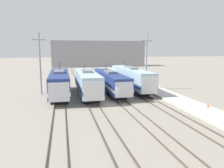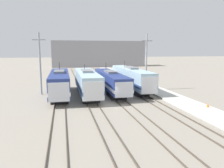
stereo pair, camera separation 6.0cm
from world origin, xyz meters
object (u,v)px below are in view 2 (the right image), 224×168
Objects in this scene: locomotive_far_right at (131,78)px; catenary_tower_right at (146,61)px; traffic_cone at (208,105)px; locomotive_center_left at (87,83)px; locomotive_center_right at (111,81)px; catenary_tower_left at (40,63)px; locomotive_far_left at (60,83)px.

catenary_tower_right is (2.56, -1.04, 3.24)m from locomotive_far_right.
traffic_cone is (5.39, -15.78, -1.69)m from locomotive_far_right.
locomotive_far_right is 4.26m from catenary_tower_right.
locomotive_center_left is 0.91× the size of locomotive_center_right.
catenary_tower_right is at bearing 0.00° from catenary_tower_left.
locomotive_far_left is 13.94m from locomotive_far_right.
locomotive_far_left is at bearing -169.15° from locomotive_center_right.
locomotive_far_right is at bearing 15.13° from locomotive_far_left.
traffic_cone is (18.85, -12.14, -1.64)m from locomotive_far_left.
catenary_tower_right is (16.02, 2.60, 3.30)m from locomotive_far_left.
locomotive_far_right is at bearing 157.94° from catenary_tower_right.
locomotive_center_right is 12.64m from catenary_tower_left.
locomotive_far_left reaches higher than traffic_cone.
catenary_tower_left is (-12.12, 0.88, 3.48)m from locomotive_center_right.
catenary_tower_right is at bearing 100.87° from traffic_cone.
catenary_tower_left is at bearing 159.24° from locomotive_center_left.
traffic_cone is (2.83, -14.74, -4.93)m from catenary_tower_right.
locomotive_center_right is 1.77× the size of catenary_tower_right.
catenary_tower_left is at bearing 175.84° from locomotive_center_right.
locomotive_far_right is at bearing 3.57° from catenary_tower_left.
locomotive_center_left reaches higher than traffic_cone.
catenary_tower_left reaches higher than locomotive_center_left.
locomotive_far_left is at bearing 147.22° from traffic_cone.
locomotive_far_right is at bearing 108.87° from traffic_cone.
locomotive_center_right is 33.07× the size of traffic_cone.
locomotive_center_right is at bearing 24.17° from locomotive_center_left.
locomotive_center_left is 8.80m from catenary_tower_left.
traffic_cone is at bearing -79.13° from catenary_tower_right.
catenary_tower_right is at bearing 14.09° from locomotive_center_left.
locomotive_far_right reaches higher than locomotive_center_right.
catenary_tower_right is (11.53, 2.89, 3.28)m from locomotive_center_left.
locomotive_far_left is 29.36× the size of traffic_cone.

